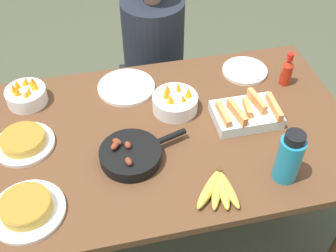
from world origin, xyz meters
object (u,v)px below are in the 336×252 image
object	(u,v)px
banana_bunch	(218,189)
frittata_plate_side	(24,142)
melon_tray	(247,114)
person_figure	(154,76)
fruit_bowl_mango	(26,94)
fruit_bowl_citrus	(175,102)
frittata_plate_center	(27,208)
hot_sauce_bottle	(287,71)
skillet	(131,155)
empty_plate_near_front	(126,87)
empty_plate_far_left	(245,71)
water_bottle	(289,157)

from	to	relation	value
banana_bunch	frittata_plate_side	distance (m)	0.78
melon_tray	person_figure	bearing A→B (deg)	109.56
melon_tray	frittata_plate_side	size ratio (longest dim) A/B	1.15
fruit_bowl_mango	fruit_bowl_citrus	distance (m)	0.65
banana_bunch	fruit_bowl_citrus	xyz separation A→B (m)	(-0.05, 0.46, 0.02)
melon_tray	frittata_plate_center	bearing A→B (deg)	-162.92
melon_tray	frittata_plate_side	bearing A→B (deg)	176.79
hot_sauce_bottle	fruit_bowl_mango	bearing A→B (deg)	173.84
skillet	frittata_plate_side	xyz separation A→B (m)	(-0.40, 0.16, -0.00)
empty_plate_near_front	hot_sauce_bottle	distance (m)	0.73
frittata_plate_center	fruit_bowl_mango	distance (m)	0.59
fruit_bowl_citrus	hot_sauce_bottle	world-z (taller)	hot_sauce_bottle
frittata_plate_center	empty_plate_near_front	xyz separation A→B (m)	(0.43, 0.59, -0.02)
empty_plate_far_left	person_figure	distance (m)	0.62
fruit_bowl_citrus	person_figure	distance (m)	0.67
frittata_plate_center	fruit_bowl_mango	xyz separation A→B (m)	(-0.01, 0.59, 0.02)
frittata_plate_side	hot_sauce_bottle	size ratio (longest dim) A/B	1.46
frittata_plate_side	fruit_bowl_mango	xyz separation A→B (m)	(0.01, 0.27, 0.02)
melon_tray	skillet	bearing A→B (deg)	-167.36
melon_tray	skillet	distance (m)	0.52
hot_sauce_bottle	person_figure	distance (m)	0.81
frittata_plate_side	fruit_bowl_citrus	bearing A→B (deg)	7.24
skillet	hot_sauce_bottle	xyz separation A→B (m)	(0.76, 0.31, 0.04)
frittata_plate_side	empty_plate_near_front	world-z (taller)	frittata_plate_side
frittata_plate_side	person_figure	size ratio (longest dim) A/B	0.20
frittata_plate_side	skillet	bearing A→B (deg)	-22.14
hot_sauce_bottle	frittata_plate_side	bearing A→B (deg)	-173.05
empty_plate_near_front	fruit_bowl_mango	world-z (taller)	fruit_bowl_mango
banana_bunch	person_figure	world-z (taller)	person_figure
skillet	frittata_plate_center	world-z (taller)	skillet
fruit_bowl_citrus	frittata_plate_side	bearing A→B (deg)	-172.76
empty_plate_near_front	frittata_plate_center	bearing A→B (deg)	-126.23
water_bottle	person_figure	bearing A→B (deg)	105.60
banana_bunch	fruit_bowl_mango	distance (m)	0.93
skillet	fruit_bowl_mango	world-z (taller)	fruit_bowl_mango
empty_plate_near_front	banana_bunch	bearing A→B (deg)	-69.93
skillet	frittata_plate_center	xyz separation A→B (m)	(-0.39, -0.16, -0.00)
melon_tray	hot_sauce_bottle	distance (m)	0.32
fruit_bowl_mango	hot_sauce_bottle	xyz separation A→B (m)	(1.15, -0.12, 0.03)
fruit_bowl_citrus	banana_bunch	bearing A→B (deg)	-83.79
banana_bunch	person_figure	bearing A→B (deg)	91.65
fruit_bowl_mango	fruit_bowl_citrus	size ratio (longest dim) A/B	0.90
frittata_plate_center	banana_bunch	bearing A→B (deg)	-5.01
frittata_plate_center	person_figure	world-z (taller)	person_figure
skillet	empty_plate_far_left	bearing A→B (deg)	17.25
frittata_plate_side	person_figure	distance (m)	0.98
skillet	person_figure	xyz separation A→B (m)	(0.25, 0.83, -0.30)
melon_tray	empty_plate_near_front	world-z (taller)	melon_tray
fruit_bowl_citrus	person_figure	bearing A→B (deg)	88.05
skillet	fruit_bowl_mango	distance (m)	0.58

